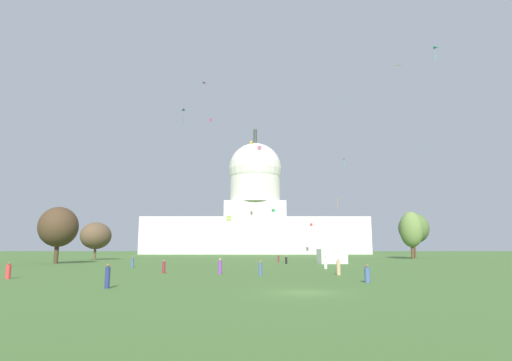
{
  "coord_description": "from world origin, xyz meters",
  "views": [
    {
      "loc": [
        -3.12,
        -28.26,
        2.87
      ],
      "look_at": [
        -3.53,
        108.92,
        25.29
      ],
      "focal_mm": 29.18,
      "sensor_mm": 36.0,
      "label": 1
    }
  ],
  "objects_px": {
    "kite_violet_high": "(204,86)",
    "kite_white_high": "(401,66)",
    "capitol_building": "(256,213)",
    "kite_gold_high": "(253,143)",
    "person_red_near_tree_west": "(10,271)",
    "person_maroon_aisle_center": "(280,259)",
    "person_navy_lawn_far_right": "(109,277)",
    "kite_blue_high": "(186,113)",
    "kite_green_low": "(275,210)",
    "kite_red_low": "(313,225)",
    "kite_lime_low": "(230,218)",
    "person_purple_mid_center": "(221,267)",
    "tree_east_far": "(415,228)",
    "tree_east_near": "(413,230)",
    "person_black_front_left": "(288,260)",
    "person_white_near_tent": "(327,263)",
    "person_denim_back_left": "(262,269)",
    "person_tan_edge_east": "(340,268)",
    "tree_west_mid": "(60,227)",
    "tree_west_near": "(97,236)",
    "person_denim_mid_right": "(369,275)",
    "kite_orange_low": "(339,201)",
    "kite_turquoise_high": "(435,52)",
    "person_maroon_back_center": "(165,267)",
    "kite_black_high": "(346,161)",
    "kite_pink_mid": "(261,148)",
    "person_denim_front_right": "(134,262)",
    "kite_magenta_high": "(212,120)",
    "event_tent": "(333,248)"
  },
  "relations": [
    {
      "from": "person_denim_mid_right",
      "to": "person_denim_front_right",
      "type": "bearing_deg",
      "value": -113.26
    },
    {
      "from": "person_black_front_left",
      "to": "person_tan_edge_east",
      "type": "bearing_deg",
      "value": -28.76
    },
    {
      "from": "kite_magenta_high",
      "to": "kite_white_high",
      "type": "bearing_deg",
      "value": -33.82
    },
    {
      "from": "capitol_building",
      "to": "person_navy_lawn_far_right",
      "type": "xyz_separation_m",
      "value": [
        -10.37,
        -179.08,
        -19.65
      ]
    },
    {
      "from": "kite_blue_high",
      "to": "kite_green_low",
      "type": "bearing_deg",
      "value": -72.68
    },
    {
      "from": "kite_pink_mid",
      "to": "tree_east_far",
      "type": "bearing_deg",
      "value": 144.41
    },
    {
      "from": "kite_red_low",
      "to": "kite_lime_low",
      "type": "relative_size",
      "value": 3.42
    },
    {
      "from": "kite_green_low",
      "to": "kite_orange_low",
      "type": "bearing_deg",
      "value": -112.89
    },
    {
      "from": "tree_west_near",
      "to": "person_denim_mid_right",
      "type": "bearing_deg",
      "value": -54.64
    },
    {
      "from": "person_red_near_tree_west",
      "to": "tree_west_near",
      "type": "bearing_deg",
      "value": -29.39
    },
    {
      "from": "tree_east_near",
      "to": "kite_blue_high",
      "type": "distance_m",
      "value": 69.74
    },
    {
      "from": "event_tent",
      "to": "kite_white_high",
      "type": "bearing_deg",
      "value": -6.17
    },
    {
      "from": "person_purple_mid_center",
      "to": "kite_blue_high",
      "type": "bearing_deg",
      "value": 174.87
    },
    {
      "from": "kite_violet_high",
      "to": "kite_turquoise_high",
      "type": "relative_size",
      "value": 1.21
    },
    {
      "from": "kite_gold_high",
      "to": "kite_pink_mid",
      "type": "height_order",
      "value": "kite_gold_high"
    },
    {
      "from": "tree_west_mid",
      "to": "tree_west_near",
      "type": "height_order",
      "value": "tree_west_mid"
    },
    {
      "from": "tree_west_mid",
      "to": "kite_orange_low",
      "type": "relative_size",
      "value": 3.46
    },
    {
      "from": "tree_east_near",
      "to": "kite_white_high",
      "type": "xyz_separation_m",
      "value": [
        -13.85,
        -36.07,
        31.73
      ]
    },
    {
      "from": "kite_lime_low",
      "to": "tree_east_near",
      "type": "bearing_deg",
      "value": 109.0
    },
    {
      "from": "tree_west_mid",
      "to": "tree_east_far",
      "type": "bearing_deg",
      "value": 28.73
    },
    {
      "from": "tree_west_mid",
      "to": "kite_white_high",
      "type": "bearing_deg",
      "value": 0.06
    },
    {
      "from": "capitol_building",
      "to": "person_white_near_tent",
      "type": "xyz_separation_m",
      "value": [
        10.37,
        -149.65,
        -19.66
      ]
    },
    {
      "from": "person_denim_back_left",
      "to": "kite_magenta_high",
      "type": "height_order",
      "value": "kite_magenta_high"
    },
    {
      "from": "kite_gold_high",
      "to": "kite_magenta_high",
      "type": "height_order",
      "value": "kite_magenta_high"
    },
    {
      "from": "person_denim_mid_right",
      "to": "kite_orange_low",
      "type": "bearing_deg",
      "value": -168.3
    },
    {
      "from": "kite_red_low",
      "to": "tree_west_mid",
      "type": "bearing_deg",
      "value": -119.7
    },
    {
      "from": "tree_east_far",
      "to": "kite_lime_low",
      "type": "height_order",
      "value": "tree_east_far"
    },
    {
      "from": "person_denim_back_left",
      "to": "person_tan_edge_east",
      "type": "height_order",
      "value": "person_tan_edge_east"
    },
    {
      "from": "kite_black_high",
      "to": "kite_turquoise_high",
      "type": "height_order",
      "value": "kite_turquoise_high"
    },
    {
      "from": "person_denim_front_right",
      "to": "person_black_front_left",
      "type": "xyz_separation_m",
      "value": [
        24.4,
        14.75,
        -0.1
      ]
    },
    {
      "from": "tree_east_near",
      "to": "person_denim_back_left",
      "type": "height_order",
      "value": "tree_east_near"
    },
    {
      "from": "capitol_building",
      "to": "kite_gold_high",
      "type": "xyz_separation_m",
      "value": [
        -1.43,
        -46.65,
        24.64
      ]
    },
    {
      "from": "kite_violet_high",
      "to": "tree_east_far",
      "type": "bearing_deg",
      "value": 127.91
    },
    {
      "from": "person_maroon_back_center",
      "to": "kite_black_high",
      "type": "xyz_separation_m",
      "value": [
        51.96,
        139.66,
        42.25
      ]
    },
    {
      "from": "kite_white_high",
      "to": "person_purple_mid_center",
      "type": "bearing_deg",
      "value": -141.9
    },
    {
      "from": "capitol_building",
      "to": "person_navy_lawn_far_right",
      "type": "relative_size",
      "value": 63.25
    },
    {
      "from": "person_red_near_tree_west",
      "to": "kite_orange_low",
      "type": "xyz_separation_m",
      "value": [
        48.7,
        86.11,
        16.57
      ]
    },
    {
      "from": "kite_violet_high",
      "to": "person_black_front_left",
      "type": "bearing_deg",
      "value": 62.0
    },
    {
      "from": "capitol_building",
      "to": "tree_west_near",
      "type": "distance_m",
      "value": 111.38
    },
    {
      "from": "person_white_near_tent",
      "to": "kite_gold_high",
      "type": "height_order",
      "value": "kite_gold_high"
    },
    {
      "from": "kite_violet_high",
      "to": "kite_white_high",
      "type": "bearing_deg",
      "value": 81.96
    },
    {
      "from": "person_denim_back_left",
      "to": "kite_turquoise_high",
      "type": "relative_size",
      "value": 0.56
    },
    {
      "from": "person_denim_mid_right",
      "to": "kite_lime_low",
      "type": "xyz_separation_m",
      "value": [
        -15.43,
        55.64,
        8.76
      ]
    },
    {
      "from": "person_purple_mid_center",
      "to": "kite_turquoise_high",
      "type": "height_order",
      "value": "kite_turquoise_high"
    },
    {
      "from": "tree_east_near",
      "to": "person_black_front_left",
      "type": "distance_m",
      "value": 53.85
    },
    {
      "from": "person_denim_mid_right",
      "to": "kite_black_high",
      "type": "bearing_deg",
      "value": -170.26
    },
    {
      "from": "person_red_near_tree_west",
      "to": "person_maroon_aisle_center",
      "type": "xyz_separation_m",
      "value": [
        28.34,
        47.41,
        0.05
      ]
    },
    {
      "from": "person_purple_mid_center",
      "to": "person_maroon_aisle_center",
      "type": "bearing_deg",
      "value": 148.2
    },
    {
      "from": "person_white_near_tent",
      "to": "person_maroon_aisle_center",
      "type": "distance_m",
      "value": 28.03
    },
    {
      "from": "tree_east_far",
      "to": "person_red_near_tree_west",
      "type": "height_order",
      "value": "tree_east_far"
    }
  ]
}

